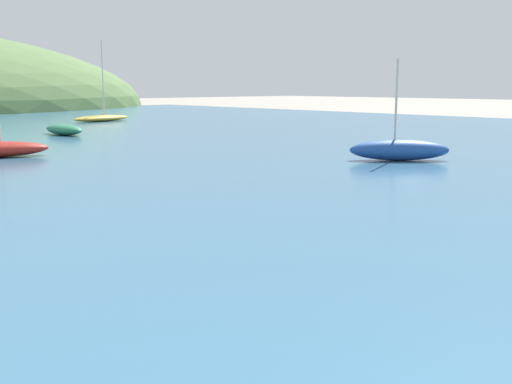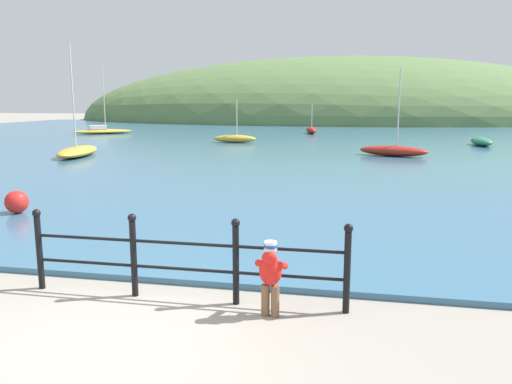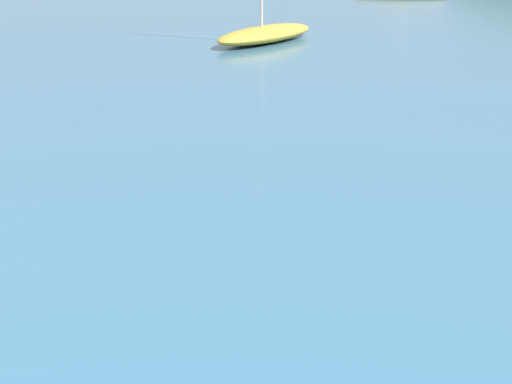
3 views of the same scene
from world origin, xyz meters
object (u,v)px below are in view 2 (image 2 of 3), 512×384
at_px(boat_red_dinghy, 482,141).
at_px(boat_twin_mast, 235,139).
at_px(mooring_buoy, 17,202).
at_px(boat_green_fishing, 393,150).
at_px(boat_far_right, 311,130).
at_px(child_in_coat, 270,272).
at_px(boat_far_left, 102,131).
at_px(boat_mid_harbor, 78,151).

height_order(boat_red_dinghy, boat_twin_mast, boat_twin_mast).
bearing_deg(mooring_buoy, boat_green_fishing, 56.62).
height_order(boat_red_dinghy, boat_far_right, boat_far_right).
height_order(boat_red_dinghy, mooring_buoy, mooring_buoy).
distance_m(child_in_coat, mooring_buoy, 8.17).
relative_size(boat_twin_mast, boat_green_fishing, 0.67).
relative_size(boat_red_dinghy, mooring_buoy, 5.42).
bearing_deg(boat_twin_mast, mooring_buoy, -90.70).
distance_m(boat_far_right, boat_far_left, 17.31).
bearing_deg(child_in_coat, mooring_buoy, 147.78).
xyz_separation_m(boat_red_dinghy, boat_far_left, (-28.07, 5.88, -0.01)).
bearing_deg(child_in_coat, boat_far_right, 94.16).
distance_m(boat_twin_mast, mooring_buoy, 21.13).
bearing_deg(boat_mid_harbor, boat_red_dinghy, 25.82).
distance_m(boat_mid_harbor, boat_far_left, 17.53).
relative_size(boat_mid_harbor, mooring_buoy, 9.79).
relative_size(boat_far_left, mooring_buoy, 10.17).
relative_size(boat_red_dinghy, boat_green_fishing, 0.71).
relative_size(boat_far_right, boat_far_left, 0.44).
bearing_deg(boat_red_dinghy, boat_green_fishing, -128.61).
xyz_separation_m(boat_twin_mast, boat_green_fishing, (9.51, -6.31, 0.01)).
bearing_deg(boat_far_left, mooring_buoy, -65.53).
height_order(boat_red_dinghy, boat_green_fishing, boat_green_fishing).
xyz_separation_m(boat_mid_harbor, boat_far_left, (-7.24, 15.96, -0.01)).
height_order(child_in_coat, boat_far_left, boat_far_left).
bearing_deg(boat_far_left, boat_far_right, 11.39).
xyz_separation_m(child_in_coat, boat_twin_mast, (-6.65, 25.49, -0.24)).
xyz_separation_m(boat_far_right, boat_green_fishing, (5.44, -16.39, -0.01)).
relative_size(boat_twin_mast, boat_far_left, 0.50).
distance_m(child_in_coat, boat_far_left, 37.62).
bearing_deg(boat_far_right, boat_twin_mast, -111.98).
bearing_deg(mooring_buoy, boat_twin_mast, 89.30).
relative_size(boat_mid_harbor, boat_far_left, 0.96).
relative_size(child_in_coat, boat_far_left, 0.18).
xyz_separation_m(child_in_coat, mooring_buoy, (-6.91, 4.35, -0.23)).
relative_size(boat_twin_mast, boat_mid_harbor, 0.52).
bearing_deg(boat_red_dinghy, child_in_coat, -107.96).
bearing_deg(boat_far_left, boat_twin_mast, -27.29).
height_order(boat_twin_mast, boat_far_right, boat_twin_mast).
distance_m(boat_mid_harbor, mooring_buoy, 13.00).
height_order(boat_green_fishing, mooring_buoy, boat_green_fishing).
relative_size(boat_far_right, boat_mid_harbor, 0.45).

